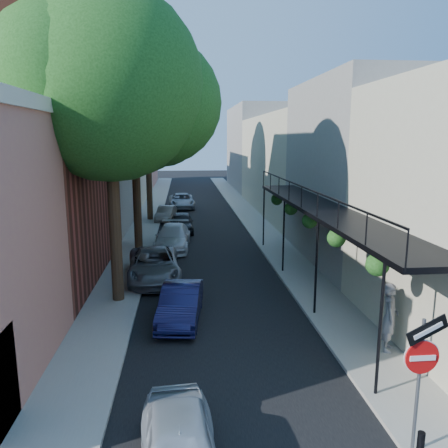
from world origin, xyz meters
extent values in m
cube|color=black|center=(0.00, 30.00, 0.01)|extent=(6.00, 64.00, 0.01)
cube|color=gray|center=(-4.00, 30.00, 0.06)|extent=(2.00, 64.00, 0.12)
cube|color=gray|center=(4.00, 30.00, 0.06)|extent=(2.00, 64.00, 0.12)
cube|color=beige|center=(-5.05, 2.50, 1.20)|extent=(0.10, 1.20, 2.20)
cube|color=gray|center=(-5.02, 14.00, 8.00)|extent=(0.06, 7.00, 4.00)
cube|color=gray|center=(-9.00, 26.00, 4.50)|extent=(8.00, 12.00, 9.00)
cube|color=#BCB69B|center=(-9.00, 40.00, 5.00)|extent=(8.00, 16.00, 10.00)
cube|color=#B4695C|center=(-9.00, 54.00, 4.00)|extent=(8.00, 12.00, 8.00)
cube|color=gray|center=(9.00, 15.00, 4.50)|extent=(8.00, 10.00, 9.00)
cube|color=#BCB69B|center=(9.00, 30.00, 4.00)|extent=(8.00, 20.00, 8.00)
cube|color=gray|center=(9.00, 48.00, 5.00)|extent=(8.00, 16.00, 10.00)
cube|color=black|center=(4.20, 10.00, 3.50)|extent=(2.00, 16.00, 0.15)
cube|color=black|center=(3.25, 10.00, 4.38)|extent=(0.05, 16.00, 0.05)
cylinder|color=black|center=(3.30, 3.00, 1.81)|extent=(0.08, 0.08, 3.40)
cylinder|color=black|center=(3.30, 18.00, 1.81)|extent=(0.08, 0.08, 3.40)
sphere|color=#194313|center=(3.60, 4.00, 3.05)|extent=(0.60, 0.60, 0.60)
sphere|color=#194313|center=(3.60, 10.00, 3.05)|extent=(0.60, 0.60, 0.60)
sphere|color=#194313|center=(3.60, 16.00, 3.05)|extent=(0.60, 0.60, 0.60)
cylinder|color=#595B60|center=(3.15, 1.00, 1.45)|extent=(0.07, 0.07, 2.90)
cylinder|color=red|center=(3.15, 0.96, 2.15)|extent=(0.66, 0.04, 0.66)
cube|color=white|center=(3.15, 0.93, 2.15)|extent=(0.50, 0.02, 0.10)
cylinder|color=white|center=(3.15, 0.98, 2.15)|extent=(0.70, 0.02, 0.70)
cube|color=black|center=(3.20, 0.95, 2.70)|extent=(0.89, 0.15, 0.58)
cube|color=white|center=(3.20, 0.92, 2.70)|extent=(0.60, 0.10, 0.31)
cylinder|color=#332214|center=(-3.80, 10.00, 3.50)|extent=(0.44, 0.44, 7.00)
sphere|color=#194313|center=(-3.80, 10.00, 8.02)|extent=(6.80, 6.80, 6.80)
sphere|color=#194313|center=(-2.10, 11.02, 7.52)|extent=(4.76, 4.76, 4.76)
cylinder|color=#332214|center=(-3.80, 18.00, 3.15)|extent=(0.44, 0.44, 6.30)
sphere|color=#194313|center=(-3.80, 18.00, 7.20)|extent=(6.00, 6.00, 6.00)
sphere|color=#194313|center=(-2.30, 18.90, 6.70)|extent=(4.20, 4.20, 4.20)
cylinder|color=#332214|center=(-3.80, 27.00, 3.67)|extent=(0.44, 0.44, 7.35)
sphere|color=#194313|center=(-3.80, 27.00, 8.40)|extent=(7.00, 7.00, 7.00)
sphere|color=#194313|center=(-2.05, 28.05, 7.90)|extent=(4.90, 4.90, 4.90)
imported|color=#111136|center=(-1.40, 8.06, 0.62)|extent=(1.71, 3.86, 1.23)
imported|color=slate|center=(-2.60, 12.64, 0.67)|extent=(2.61, 5.00, 1.34)
imported|color=silver|center=(-1.89, 18.10, 0.67)|extent=(2.16, 4.73, 1.34)
imported|color=black|center=(-1.40, 22.62, 0.65)|extent=(1.59, 3.83, 1.30)
imported|color=slate|center=(-2.60, 26.79, 0.56)|extent=(1.62, 3.50, 1.11)
imported|color=#9398A5|center=(-1.40, 32.95, 0.65)|extent=(2.39, 4.81, 1.31)
imported|color=slate|center=(4.60, 5.11, 1.13)|extent=(0.74, 0.87, 2.02)
camera|label=1|loc=(-1.25, -6.19, 6.18)|focal=35.00mm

